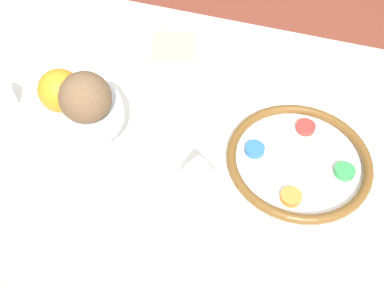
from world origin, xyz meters
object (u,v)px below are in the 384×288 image
Objects in this scene: seder_plate at (299,161)px; coconut at (85,98)px; cup_near at (2,99)px; wine_glass at (199,167)px; bread_plate at (173,48)px; napkin_roll at (178,82)px; orange_fruit at (60,91)px; fruit_stand at (82,118)px.

coconut is (0.41, 0.10, 0.15)m from seder_plate.
wine_glass is at bearing 170.10° from cup_near.
bread_plate is 0.14m from napkin_roll.
seder_plate is 0.50m from orange_fruit.
seder_plate is 1.76× the size of fruit_stand.
coconut is 0.40m from bread_plate.
seder_plate is 1.70× the size of bread_plate.
coconut is at bearing 171.94° from orange_fruit.
wine_glass is 0.26m from fruit_stand.
seder_plate is 0.45m from fruit_stand.
seder_plate is 0.45m from bread_plate.
wine_glass reaches higher than seder_plate.
wine_glass is 0.75× the size of fruit_stand.
fruit_stand reaches higher than bread_plate.
wine_glass is at bearing 116.36° from napkin_roll.
coconut reaches higher than fruit_stand.
orange_fruit is (0.03, 0.00, 0.07)m from fruit_stand.
wine_glass reaches higher than cup_near.
coconut is at bearing 168.25° from cup_near.
bread_plate is at bearing -96.48° from coconut.
wine_glass is at bearing 172.26° from coconut.
fruit_stand is 0.08m from coconut.
coconut is 1.56× the size of cup_near.
seder_plate is 1.65× the size of napkin_roll.
orange_fruit is (0.47, 0.09, 0.15)m from seder_plate.
orange_fruit is 0.31m from napkin_roll.
napkin_roll is at bearing -153.57° from cup_near.
wine_glass reaches higher than napkin_roll.
seder_plate is 0.67m from cup_near.
seder_plate is 2.37× the size of wine_glass.
fruit_stand is (0.44, 0.09, 0.08)m from seder_plate.
wine_glass is 0.72× the size of bread_plate.
coconut is 0.54× the size of napkin_roll.
bread_plate is at bearing -64.25° from wine_glass.
seder_plate is at bearing -168.71° from fruit_stand.
bread_plate is at bearing -101.08° from fruit_stand.
fruit_stand is 2.71× the size of cup_near.
orange_fruit reaches higher than bread_plate.
napkin_roll reaches higher than seder_plate.
cup_near reaches higher than bread_plate.
coconut is 0.30m from napkin_roll.
orange_fruit is 0.06m from coconut.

